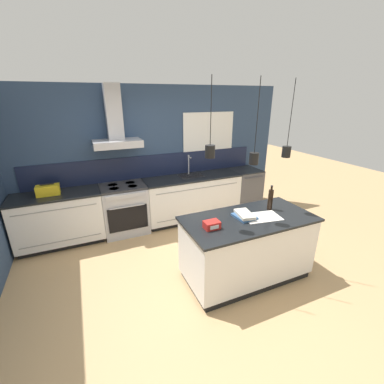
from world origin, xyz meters
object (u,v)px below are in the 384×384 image
at_px(yellow_toolbox, 48,190).
at_px(oven_range, 125,209).
at_px(red_supply_box, 212,225).
at_px(bottle_on_island, 270,199).
at_px(book_stack, 244,215).
at_px(dishwasher, 244,189).

bearing_deg(yellow_toolbox, oven_range, -0.22).
distance_m(oven_range, red_supply_box, 2.21).
bearing_deg(yellow_toolbox, bottle_on_island, -33.12).
distance_m(oven_range, yellow_toolbox, 1.28).
bearing_deg(yellow_toolbox, red_supply_box, -47.36).
xyz_separation_m(bottle_on_island, red_supply_box, (-1.00, -0.16, -0.11)).
xyz_separation_m(book_stack, red_supply_box, (-0.53, -0.09, 0.01)).
height_order(oven_range, bottle_on_island, bottle_on_island).
relative_size(dishwasher, bottle_on_island, 2.58).
distance_m(dishwasher, red_supply_box, 2.83).
xyz_separation_m(bottle_on_island, book_stack, (-0.47, -0.08, -0.12)).
xyz_separation_m(oven_range, book_stack, (1.24, -1.95, 0.49)).
relative_size(bottle_on_island, yellow_toolbox, 1.04).
relative_size(oven_range, bottle_on_island, 2.58).
bearing_deg(book_stack, red_supply_box, -170.73).
bearing_deg(oven_range, bottle_on_island, -47.53).
relative_size(oven_range, book_stack, 2.71).
height_order(oven_range, dishwasher, same).
height_order(oven_range, book_stack, book_stack).
distance_m(dishwasher, book_stack, 2.43).
height_order(oven_range, yellow_toolbox, yellow_toolbox).
bearing_deg(oven_range, red_supply_box, -70.62).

